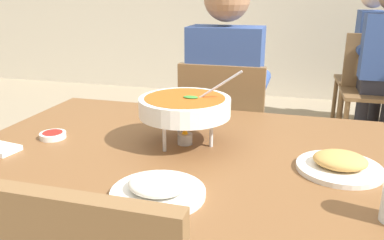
{
  "coord_description": "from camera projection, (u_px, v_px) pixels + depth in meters",
  "views": [
    {
      "loc": [
        0.36,
        -1.14,
        1.23
      ],
      "look_at": [
        0.0,
        0.15,
        0.79
      ],
      "focal_mm": 36.84,
      "sensor_mm": 36.0,
      "label": 1
    }
  ],
  "objects": [
    {
      "name": "rice_plate",
      "position": [
        158.0,
        189.0,
        0.98
      ],
      "size": [
        0.24,
        0.24,
        0.06
      ],
      "color": "white",
      "rests_on": "dining_table_main"
    },
    {
      "name": "appetizer_plate",
      "position": [
        340.0,
        164.0,
        1.12
      ],
      "size": [
        0.24,
        0.24,
        0.06
      ],
      "color": "white",
      "rests_on": "dining_table_main"
    },
    {
      "name": "patron_bg_left",
      "position": [
        384.0,
        56.0,
        3.1
      ],
      "size": [
        0.4,
        0.45,
        1.31
      ],
      "color": "#2D2D38",
      "rests_on": "ground_plane"
    },
    {
      "name": "dining_table_main",
      "position": [
        180.0,
        175.0,
        1.32
      ],
      "size": [
        1.38,
        0.95,
        0.74
      ],
      "color": "brown",
      "rests_on": "ground_plane"
    },
    {
      "name": "chair_bg_right",
      "position": [
        373.0,
        74.0,
        3.62
      ],
      "size": [
        0.46,
        0.46,
        0.9
      ],
      "color": "brown",
      "rests_on": "ground_plane"
    },
    {
      "name": "sauce_dish",
      "position": [
        53.0,
        135.0,
        1.37
      ],
      "size": [
        0.09,
        0.09,
        0.02
      ],
      "color": "white",
      "rests_on": "dining_table_main"
    },
    {
      "name": "chair_bg_left",
      "position": [
        370.0,
        83.0,
        3.25
      ],
      "size": [
        0.45,
        0.45,
        0.9
      ],
      "color": "brown",
      "rests_on": "ground_plane"
    },
    {
      "name": "chair_diner_main",
      "position": [
        224.0,
        136.0,
        2.06
      ],
      "size": [
        0.44,
        0.44,
        0.9
      ],
      "color": "brown",
      "rests_on": "ground_plane"
    },
    {
      "name": "patron_bg_right",
      "position": [
        372.0,
        48.0,
        3.56
      ],
      "size": [
        0.45,
        0.4,
        1.31
      ],
      "color": "#2D2D38",
      "rests_on": "ground_plane"
    },
    {
      "name": "curry_bowl",
      "position": [
        185.0,
        107.0,
        1.28
      ],
      "size": [
        0.33,
        0.3,
        0.26
      ],
      "color": "silver",
      "rests_on": "dining_table_main"
    },
    {
      "name": "diner_main",
      "position": [
        226.0,
        91.0,
        2.01
      ],
      "size": [
        0.4,
        0.45,
        1.31
      ],
      "color": "#2D2D38",
      "rests_on": "ground_plane"
    }
  ]
}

